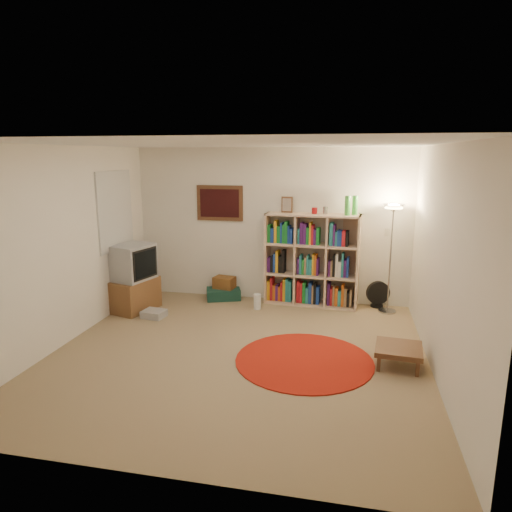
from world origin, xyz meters
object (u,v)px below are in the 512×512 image
at_px(floor_lamp, 393,223).
at_px(tv_stand, 134,279).
at_px(floor_fan, 378,294).
at_px(bookshelf, 311,261).
at_px(suitcase, 224,294).
at_px(side_table, 399,350).

distance_m(floor_lamp, tv_stand, 4.03).
height_order(floor_fan, tv_stand, tv_stand).
xyz_separation_m(bookshelf, floor_lamp, (1.21, -0.17, 0.67)).
height_order(suitcase, side_table, side_table).
bearing_deg(floor_fan, suitcase, 163.43).
xyz_separation_m(bookshelf, floor_fan, (1.08, 0.04, -0.50)).
distance_m(bookshelf, floor_fan, 1.19).
distance_m(floor_fan, suitcase, 2.53).
bearing_deg(suitcase, floor_fan, -17.85).
bearing_deg(suitcase, side_table, -56.97).
bearing_deg(bookshelf, tv_stand, -157.59).
height_order(floor_lamp, suitcase, floor_lamp).
xyz_separation_m(floor_lamp, side_table, (-0.01, -1.89, -1.19)).
relative_size(tv_stand, suitcase, 1.62).
relative_size(floor_lamp, tv_stand, 1.60).
relative_size(floor_lamp, suitcase, 2.60).
height_order(bookshelf, floor_fan, bookshelf).
bearing_deg(side_table, tv_stand, 162.83).
bearing_deg(suitcase, tv_stand, -165.80).
bearing_deg(floor_lamp, floor_fan, 123.59).
bearing_deg(side_table, floor_lamp, 89.63).
distance_m(bookshelf, side_table, 2.43).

